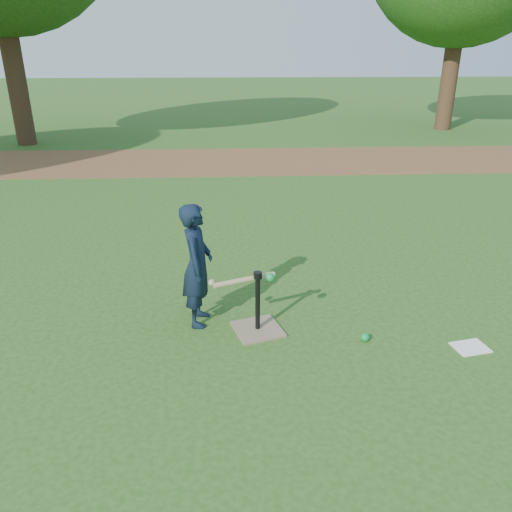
{
  "coord_description": "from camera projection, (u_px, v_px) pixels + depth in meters",
  "views": [
    {
      "loc": [
        -0.42,
        -4.21,
        2.54
      ],
      "look_at": [
        -0.19,
        0.23,
        0.65
      ],
      "focal_mm": 35.0,
      "sensor_mm": 36.0,
      "label": 1
    }
  ],
  "objects": [
    {
      "name": "ground",
      "position": [
        276.0,
        326.0,
        4.88
      ],
      "size": [
        80.0,
        80.0,
        0.0
      ],
      "primitive_type": "plane",
      "color": "#285116",
      "rests_on": "ground"
    },
    {
      "name": "child",
      "position": [
        197.0,
        265.0,
        4.72
      ],
      "size": [
        0.32,
        0.46,
        1.22
      ],
      "primitive_type": "imported",
      "rotation": [
        0.0,
        0.0,
        1.5
      ],
      "color": "black",
      "rests_on": "ground"
    },
    {
      "name": "wiffle_ball_ground",
      "position": [
        365.0,
        337.0,
        4.62
      ],
      "size": [
        0.08,
        0.08,
        0.08
      ],
      "primitive_type": "sphere",
      "color": "#0D963D",
      "rests_on": "ground"
    },
    {
      "name": "clipboard",
      "position": [
        470.0,
        347.0,
        4.52
      ],
      "size": [
        0.34,
        0.28,
        0.01
      ],
      "primitive_type": "cube",
      "rotation": [
        0.0,
        0.0,
        0.19
      ],
      "color": "white",
      "rests_on": "ground"
    },
    {
      "name": "dirt_strip",
      "position": [
        248.0,
        161.0,
        11.77
      ],
      "size": [
        24.0,
        3.0,
        0.01
      ],
      "primitive_type": "cube",
      "color": "brown",
      "rests_on": "ground"
    },
    {
      "name": "swing_action",
      "position": [
        247.0,
        280.0,
        4.54
      ],
      "size": [
        0.62,
        0.27,
        0.13
      ],
      "color": "tan",
      "rests_on": "ground"
    },
    {
      "name": "batting_tee",
      "position": [
        258.0,
        320.0,
        4.76
      ],
      "size": [
        0.54,
        0.54,
        0.61
      ],
      "color": "#897356",
      "rests_on": "ground"
    }
  ]
}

